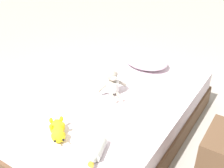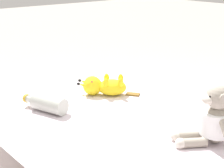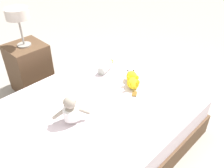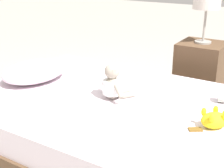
# 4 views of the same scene
# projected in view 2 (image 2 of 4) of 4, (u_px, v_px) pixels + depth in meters

# --- Properties ---
(plush_monkey) EXTENTS (0.25, 0.26, 0.24)m
(plush_monkey) POSITION_uv_depth(u_px,v_px,m) (214.00, 119.00, 1.36)
(plush_monkey) COLOR #9E9384
(plush_monkey) RESTS_ON bed
(plush_yellow_creature) EXTENTS (0.28, 0.26, 0.10)m
(plush_yellow_creature) POSITION_uv_depth(u_px,v_px,m) (104.00, 86.00, 1.89)
(plush_yellow_creature) COLOR yellow
(plush_yellow_creature) RESTS_ON bed
(glass_bottle) EXTENTS (0.13, 0.24, 0.08)m
(glass_bottle) POSITION_uv_depth(u_px,v_px,m) (48.00, 104.00, 1.67)
(glass_bottle) COLOR #B7BCB2
(glass_bottle) RESTS_ON bed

